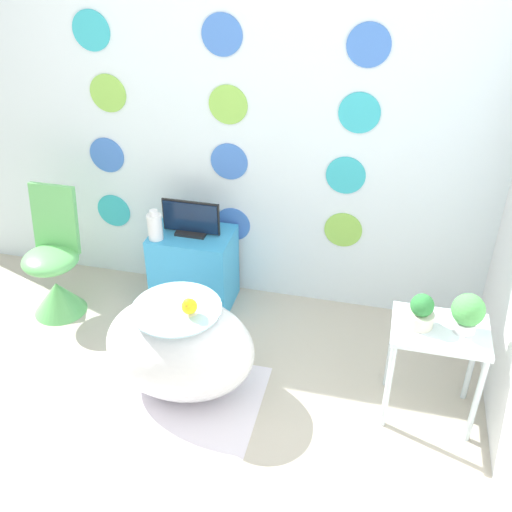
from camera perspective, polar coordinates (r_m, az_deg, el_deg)
The scene contains 12 objects.
ground_plane at distance 3.21m, azimuth -10.85°, elevation -19.13°, with size 12.00×12.00×0.00m, color #BCB29E.
wall_back_dotted at distance 3.73m, azimuth -2.94°, elevation 13.78°, with size 4.39×0.05×2.60m.
rug at distance 3.47m, azimuth -8.42°, elevation -13.75°, with size 1.01×0.84×0.01m.
bathtub at distance 3.36m, azimuth -7.25°, elevation -8.62°, with size 0.84×0.59×0.58m.
rubber_duck at distance 3.09m, azimuth -6.39°, elevation -4.73°, with size 0.08×0.09×0.10m.
chair at distance 4.14m, azimuth -18.56°, elevation -1.86°, with size 0.36×0.37×0.86m.
tv_cabinet at distance 4.03m, azimuth -5.92°, elevation -1.15°, with size 0.52×0.37×0.54m.
tv at distance 3.85m, azimuth -6.21°, elevation 3.44°, with size 0.38×0.12×0.23m.
vase at distance 3.82m, azimuth -9.60°, elevation 2.82°, with size 0.09×0.09×0.20m.
side_table at distance 3.22m, azimuth 16.87°, elevation -8.19°, with size 0.48×0.36×0.58m.
potted_plant_left at distance 3.09m, azimuth 15.44°, elevation -5.15°, with size 0.14×0.14×0.18m.
potted_plant_right at distance 3.11m, azimuth 19.53°, elevation -5.07°, with size 0.16×0.16×0.21m.
Camera 1 is at (1.02, -1.76, 2.49)m, focal length 42.00 mm.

